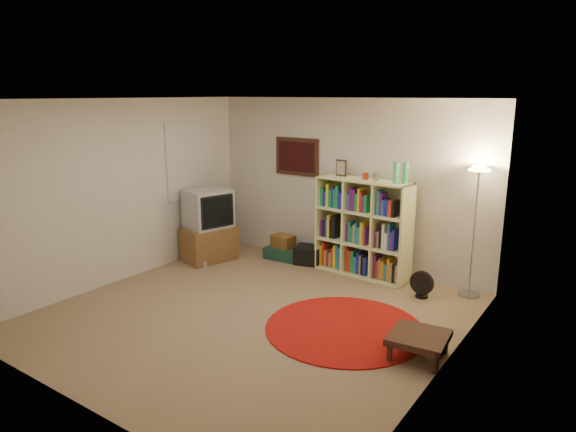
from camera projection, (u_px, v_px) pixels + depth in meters
The scene contains 12 objects.
room at pixel (250, 210), 5.88m from camera, with size 4.54×4.54×2.54m.
bookshelf at pixel (362, 229), 7.31m from camera, with size 1.42×0.51×1.68m.
floor_lamp at pixel (478, 188), 6.34m from camera, with size 0.37×0.37×1.70m.
floor_fan at pixel (422, 284), 6.56m from camera, with size 0.31×0.18×0.35m.
tv_stand at pixel (209, 227), 7.97m from camera, with size 0.73×0.89×1.13m.
dvd_box at pixel (201, 262), 7.86m from camera, with size 0.30×0.27×0.09m.
suitcase at pixel (284, 253), 8.14m from camera, with size 0.58×0.39×0.18m.
wicker_basket at pixel (283, 241), 8.12m from camera, with size 0.36×0.27×0.19m.
duffel_bag at pixel (309, 255), 7.89m from camera, with size 0.47×0.42×0.28m.
paper_towel at pixel (351, 263), 7.57m from camera, with size 0.12×0.12×0.23m.
red_rug at pixel (345, 328), 5.73m from camera, with size 1.78×1.78×0.02m.
side_table at pixel (419, 338), 5.05m from camera, with size 0.60×0.60×0.25m.
Camera 1 is at (3.56, -4.42, 2.57)m, focal length 32.00 mm.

